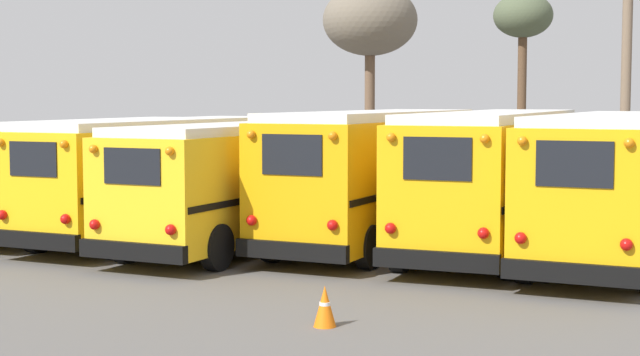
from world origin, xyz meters
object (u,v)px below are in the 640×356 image
school_bus_0 (92,168)px  school_bus_1 (162,172)px  school_bus_4 (496,174)px  bare_tree_0 (523,22)px  utility_pole (626,79)px  traffic_cone (325,306)px  school_bus_5 (614,182)px  school_bus_2 (255,178)px  school_bus_3 (376,173)px  bare_tree_1 (370,22)px

school_bus_0 → school_bus_1: 2.95m
school_bus_1 → school_bus_4: (8.46, 1.32, 0.11)m
bare_tree_0 → school_bus_4: bearing=-80.7°
school_bus_4 → utility_pole: 13.49m
school_bus_0 → school_bus_4: 11.29m
school_bus_4 → bare_tree_0: size_ratio=1.33×
school_bus_4 → bare_tree_0: bare_tree_0 is taller
utility_pole → traffic_cone: bearing=-96.3°
school_bus_0 → school_bus_5: (14.09, -0.56, 0.12)m
school_bus_2 → school_bus_3: (2.82, 0.98, 0.14)m
school_bus_4 → school_bus_0: bearing=-177.8°
school_bus_2 → school_bus_5: bearing=4.2°
school_bus_5 → utility_pole: size_ratio=1.15×
bare_tree_1 → utility_pole: bearing=-13.9°
school_bus_1 → traffic_cone: (7.74, -7.80, -1.34)m
bare_tree_1 → bare_tree_0: bearing=38.9°
school_bus_1 → traffic_cone: size_ratio=15.19×
school_bus_0 → bare_tree_0: size_ratio=1.30×
school_bus_3 → school_bus_4: 2.89m
bare_tree_0 → school_bus_0: bearing=-111.1°
school_bus_5 → traffic_cone: size_ratio=14.57×
school_bus_2 → school_bus_3: 2.99m
school_bus_2 → traffic_cone: (4.93, -7.50, -1.30)m
school_bus_2 → school_bus_4: size_ratio=0.94×
school_bus_5 → school_bus_2: bearing=-175.8°
school_bus_1 → utility_pole: size_ratio=1.20×
school_bus_0 → bare_tree_1: 17.16m
school_bus_0 → bare_tree_1: (2.46, 16.19, 5.12)m
utility_pole → bare_tree_1: bare_tree_1 is taller
utility_pole → traffic_cone: size_ratio=12.64×
school_bus_4 → school_bus_3: bearing=-167.1°
school_bus_2 → traffic_cone: size_ratio=15.61×
bare_tree_1 → school_bus_0: bearing=-98.6°
bare_tree_0 → traffic_cone: (2.58, -29.32, -6.59)m
school_bus_2 → bare_tree_1: 18.39m
school_bus_4 → school_bus_1: bearing=-171.1°
school_bus_3 → school_bus_1: bearing=-173.2°
school_bus_0 → school_bus_5: 14.11m
school_bus_3 → utility_pole: size_ratio=1.14×
school_bus_3 → school_bus_5: bearing=-3.6°
school_bus_4 → bare_tree_1: bare_tree_1 is taller
school_bus_3 → utility_pole: (4.55, 13.79, 2.49)m
school_bus_3 → school_bus_0: bearing=178.6°
school_bus_4 → traffic_cone: 9.27m
bare_tree_0 → traffic_cone: bare_tree_0 is taller
school_bus_0 → school_bus_3: 8.46m
school_bus_4 → traffic_cone: size_ratio=16.54×
utility_pole → bare_tree_1: 11.15m
utility_pole → school_bus_4: bearing=-97.5°
utility_pole → bare_tree_1: (-10.54, 2.61, 2.49)m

